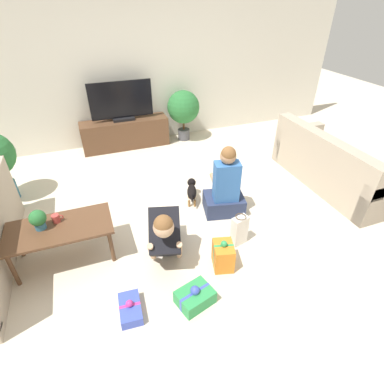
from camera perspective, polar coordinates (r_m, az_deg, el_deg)
ground_plane at (r=4.09m, az=-1.92°, el=-4.04°), size 16.00×16.00×0.00m
wall_back at (r=5.91m, az=-10.95°, el=21.56°), size 8.40×0.06×2.60m
sofa_right at (r=5.05m, az=25.27°, el=4.35°), size 0.87×2.03×0.83m
coffee_table at (r=3.50m, az=-23.88°, el=-6.74°), size 1.09×0.55×0.46m
tv_console at (r=5.91m, az=-12.55°, el=10.81°), size 1.60×0.41×0.54m
tv at (r=5.72m, az=-13.28°, el=16.12°), size 1.11×0.20×0.69m
potted_plant_back_right at (r=5.97m, az=-1.65°, el=15.63°), size 0.62×0.62×0.97m
person_kneeling at (r=3.28m, az=-5.15°, el=-7.69°), size 0.51×0.81×0.78m
person_sitting at (r=3.93m, az=6.33°, el=0.50°), size 0.59×0.55×0.99m
dog at (r=4.23m, az=-0.05°, el=0.39°), size 0.24×0.47×0.27m
gift_box_a at (r=3.05m, az=0.57°, el=-19.33°), size 0.40×0.34×0.22m
gift_box_b at (r=3.06m, az=-11.66°, el=-20.92°), size 0.22×0.35×0.17m
gift_box_c at (r=3.32m, az=5.94°, el=-11.90°), size 0.27×0.31×0.36m
gift_bag_a at (r=3.57m, az=8.99°, el=-7.23°), size 0.21×0.15×0.41m
mug at (r=3.52m, az=-24.47°, el=-4.60°), size 0.12×0.08×0.09m
tabletop_plant at (r=3.46m, az=-27.28°, el=-4.61°), size 0.17×0.17×0.22m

